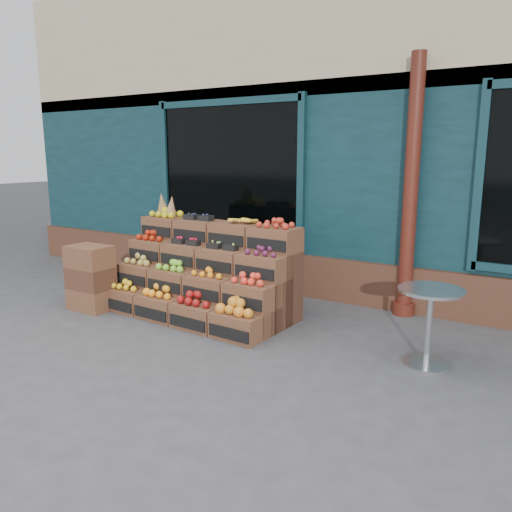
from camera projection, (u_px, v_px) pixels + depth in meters
The scene contains 6 objects.
ground at pixel (238, 347), 5.33m from camera, with size 60.00×60.00×0.00m, color #414143.
shop_facade at pixel (392, 133), 9.11m from camera, with size 12.00×6.24×4.80m.
crate_display at pixel (204, 278), 6.40m from camera, with size 2.44×1.28×1.50m.
spare_crates at pixel (91, 278), 6.55m from camera, with size 0.57×0.40×0.85m.
bistro_table at pixel (429, 318), 4.77m from camera, with size 0.62×0.62×0.78m.
shopkeeper at pixel (238, 210), 8.32m from camera, with size 0.80×0.53×2.20m, color #1F6C20.
Camera 1 is at (2.80, -4.18, 2.03)m, focal length 35.00 mm.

